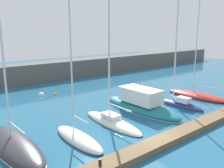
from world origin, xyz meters
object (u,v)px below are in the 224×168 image
object	(u,v)px
sailboat_navy_sixth	(179,103)
mooring_buoy_red	(139,85)
sailboat_charcoal_second	(14,145)
sailboat_ivory_fourth	(112,121)
sailboat_red_seventh	(197,95)
dock_bollard	(100,162)
mooring_buoy_orange	(56,95)
mooring_buoy_white	(41,95)
motorboat_teal_fifth	(140,104)
sailboat_white_third	(78,138)

from	to	relation	value
sailboat_navy_sixth	mooring_buoy_red	xyz separation A→B (m)	(4.32, 10.74, -0.36)
sailboat_charcoal_second	sailboat_ivory_fourth	world-z (taller)	sailboat_charcoal_second
sailboat_red_seventh	dock_bollard	bearing A→B (deg)	103.93
sailboat_ivory_fourth	sailboat_navy_sixth	xyz separation A→B (m)	(9.60, -0.81, 0.05)
sailboat_ivory_fourth	mooring_buoy_orange	world-z (taller)	sailboat_ivory_fourth
mooring_buoy_orange	mooring_buoy_white	size ratio (longest dim) A/B	0.69
dock_bollard	mooring_buoy_white	bearing A→B (deg)	76.30
mooring_buoy_white	sailboat_ivory_fourth	bearing A→B (deg)	-86.50
motorboat_teal_fifth	mooring_buoy_white	bearing A→B (deg)	23.96
sailboat_white_third	mooring_buoy_white	distance (m)	15.70
sailboat_white_third	motorboat_teal_fifth	size ratio (longest dim) A/B	1.11
sailboat_navy_sixth	mooring_buoy_orange	world-z (taller)	sailboat_navy_sixth
mooring_buoy_white	dock_bollard	distance (m)	20.61
motorboat_teal_fifth	sailboat_charcoal_second	bearing A→B (deg)	90.76
mooring_buoy_orange	dock_bollard	world-z (taller)	dock_bollard
sailboat_navy_sixth	mooring_buoy_red	bearing A→B (deg)	-23.90
sailboat_charcoal_second	sailboat_ivory_fourth	distance (m)	8.95
sailboat_charcoal_second	mooring_buoy_white	size ratio (longest dim) A/B	22.01
sailboat_navy_sixth	mooring_buoy_orange	distance (m)	16.60
sailboat_charcoal_second	sailboat_navy_sixth	bearing A→B (deg)	-96.98
motorboat_teal_fifth	sailboat_navy_sixth	distance (m)	4.89
mooring_buoy_red	sailboat_white_third	bearing A→B (deg)	-149.05
sailboat_white_third	mooring_buoy_white	bearing A→B (deg)	-12.56
sailboat_white_third	sailboat_red_seventh	distance (m)	19.27
sailboat_charcoal_second	mooring_buoy_white	bearing A→B (deg)	-32.96
sailboat_navy_sixth	mooring_buoy_white	xyz separation A→B (m)	(-10.47, 15.03, -0.36)
sailboat_navy_sixth	sailboat_red_seventh	world-z (taller)	sailboat_navy_sixth
mooring_buoy_red	sailboat_navy_sixth	bearing A→B (deg)	-111.92
sailboat_ivory_fourth	mooring_buoy_orange	distance (m)	13.27
motorboat_teal_fifth	dock_bollard	distance (m)	12.96
sailboat_charcoal_second	sailboat_navy_sixth	distance (m)	18.58
sailboat_ivory_fourth	mooring_buoy_red	size ratio (longest dim) A/B	19.40
sailboat_navy_sixth	sailboat_red_seventh	distance (m)	5.28
mooring_buoy_orange	mooring_buoy_red	bearing A→B (deg)	-14.13
sailboat_charcoal_second	motorboat_teal_fifth	bearing A→B (deg)	-90.35
sailboat_red_seventh	mooring_buoy_orange	distance (m)	19.22
sailboat_navy_sixth	dock_bollard	bearing A→B (deg)	106.01
mooring_buoy_orange	sailboat_red_seventh	bearing A→B (deg)	-43.13
motorboat_teal_fifth	mooring_buoy_orange	bearing A→B (deg)	19.10
mooring_buoy_white	dock_bollard	size ratio (longest dim) A/B	1.98
sailboat_ivory_fourth	mooring_buoy_white	xyz separation A→B (m)	(-0.87, 14.22, -0.31)
sailboat_charcoal_second	sailboat_red_seventh	size ratio (longest dim) A/B	1.50
mooring_buoy_red	dock_bollard	xyz separation A→B (m)	(-19.67, -15.73, 0.70)
sailboat_white_third	mooring_buoy_orange	world-z (taller)	sailboat_white_third
motorboat_teal_fifth	sailboat_red_seventh	distance (m)	9.71
motorboat_teal_fifth	mooring_buoy_red	distance (m)	12.39
mooring_buoy_orange	mooring_buoy_red	distance (m)	13.56
mooring_buoy_orange	mooring_buoy_white	distance (m)	1.91
sailboat_charcoal_second	sailboat_white_third	xyz separation A→B (m)	(4.48, -1.87, -0.13)
mooring_buoy_red	mooring_buoy_white	world-z (taller)	mooring_buoy_white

